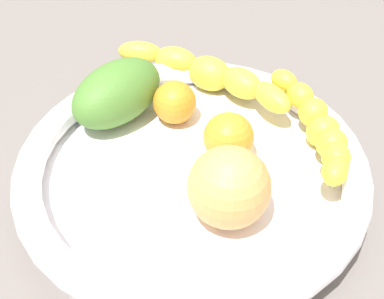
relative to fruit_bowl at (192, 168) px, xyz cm
name	(u,v)px	position (x,y,z in cm)	size (l,w,h in cm)	color
kitchen_counter	(192,195)	(0.00, 0.00, -4.20)	(120.00, 120.00, 3.00)	#69625E
fruit_bowl	(192,168)	(0.00, 0.00, 0.00)	(35.86, 35.86, 5.26)	white
banana_draped_left	(318,126)	(12.23, 7.01, 2.40)	(9.89, 17.83, 4.92)	yellow
banana_draped_right	(207,73)	(-1.59, 14.48, 2.37)	(23.65, 10.99, 4.70)	yellow
orange_front	(175,102)	(-3.92, 7.84, 2.18)	(5.02, 5.02, 5.02)	orange
orange_mid_left	(229,138)	(3.20, 3.01, 2.36)	(5.38, 5.38, 5.38)	orange
peach_blush	(229,187)	(4.57, -4.96, 3.50)	(7.66, 7.66, 7.66)	#ECA358
mango_green	(118,93)	(-10.47, 7.02, 3.05)	(12.21, 7.33, 6.75)	#4C8031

